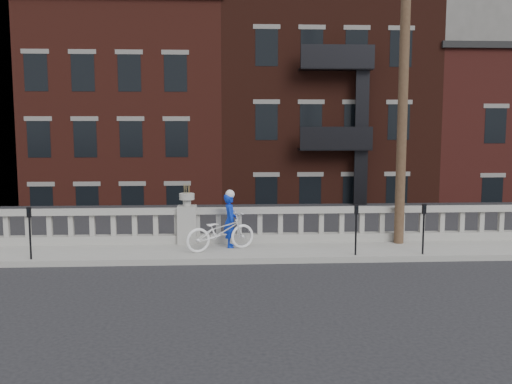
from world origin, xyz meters
TOP-DOWN VIEW (x-y plane):
  - ground at (0.00, 0.00)m, footprint 120.00×120.00m
  - sidewalk at (0.00, 3.00)m, footprint 32.00×2.20m
  - balustrade at (0.00, 3.95)m, footprint 28.00×0.34m
  - planter_pedestal at (0.00, 3.95)m, footprint 0.55×0.55m
  - lower_level at (0.56, 23.04)m, footprint 80.00×44.00m
  - utility_pole at (6.20, 3.60)m, footprint 1.60×0.28m
  - parking_meter_c at (-3.92, 2.15)m, footprint 0.10×0.09m
  - parking_meter_d at (4.58, 2.15)m, footprint 0.10×0.09m
  - parking_meter_e at (6.41, 2.15)m, footprint 0.10×0.09m
  - bicycle at (0.97, 2.93)m, footprint 2.11×1.42m
  - cyclist at (1.25, 3.35)m, footprint 0.39×0.57m

SIDE VIEW (x-z plane):
  - ground at x=0.00m, z-range 0.00..0.00m
  - sidewalk at x=0.00m, z-range 0.00..0.15m
  - balustrade at x=0.00m, z-range 0.13..1.16m
  - bicycle at x=0.97m, z-range 0.15..1.20m
  - planter_pedestal at x=0.00m, z-range -0.05..1.71m
  - cyclist at x=1.25m, z-range 0.15..1.68m
  - parking_meter_c at x=-3.92m, z-range 0.32..1.68m
  - parking_meter_d at x=4.58m, z-range 0.32..1.68m
  - parking_meter_e at x=6.41m, z-range 0.32..1.68m
  - lower_level at x=0.56m, z-range -7.77..13.03m
  - utility_pole at x=6.20m, z-range 0.24..10.24m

